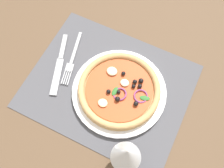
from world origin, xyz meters
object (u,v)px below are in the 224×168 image
at_px(pizza, 119,89).
at_px(knife, 60,64).
at_px(wine_glass, 126,155).
at_px(fork, 72,60).
at_px(plate, 119,92).

distance_m(pizza, knife, 0.20).
bearing_deg(wine_glass, knife, -29.54).
bearing_deg(knife, wine_glass, 40.48).
distance_m(fork, knife, 0.04).
height_order(plate, wine_glass, wine_glass).
height_order(plate, pizza, pizza).
xyz_separation_m(pizza, knife, (0.20, -0.00, -0.02)).
bearing_deg(plate, fork, -9.98).
bearing_deg(plate, pizza, -160.48).
height_order(pizza, fork, pizza).
distance_m(plate, knife, 0.19).
bearing_deg(knife, fork, 116.43).
height_order(pizza, wine_glass, wine_glass).
bearing_deg(pizza, knife, -0.63).
relative_size(plate, fork, 1.47).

